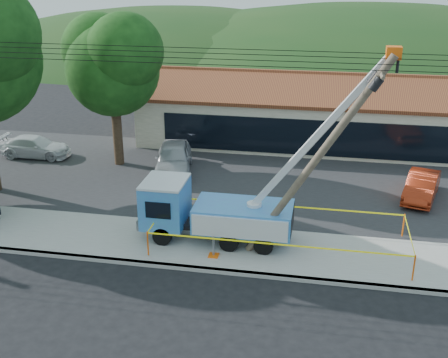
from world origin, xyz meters
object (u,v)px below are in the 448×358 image
utility_truck (214,209)px  leaning_pole (323,151)px  car_silver (174,174)px  car_white (37,158)px  car_red (420,200)px

utility_truck → leaning_pole: bearing=-9.0°
car_silver → utility_truck: bearing=-75.3°
car_white → leaning_pole: bearing=-119.5°
car_red → car_white: 22.55m
leaning_pole → car_white: leaning_pole is taller
utility_truck → car_red: (9.46, 6.32, -1.55)m
utility_truck → leaning_pole: size_ratio=1.20×
leaning_pole → car_silver: leaning_pole is taller
car_red → car_silver: bearing=-170.1°
utility_truck → leaning_pole: 5.46m
car_silver → car_red: (13.34, -1.27, 0.00)m
utility_truck → car_silver: (-3.88, 7.59, -1.55)m
leaning_pole → car_silver: bearing=135.0°
car_silver → car_white: car_silver is taller
leaning_pole → car_white: bearing=151.8°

